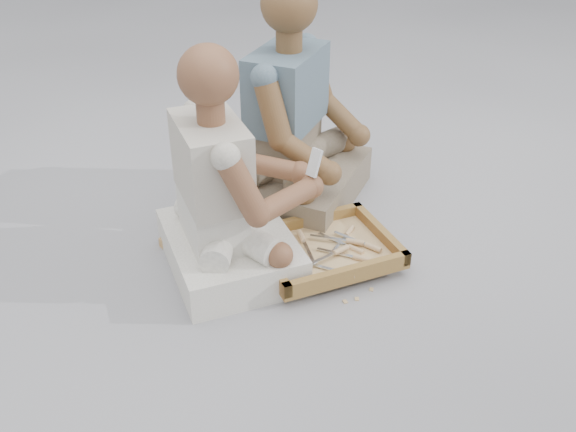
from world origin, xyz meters
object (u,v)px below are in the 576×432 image
carved_panel (247,236)px  tool_tray (325,250)px  craftsman (226,200)px  companion (295,132)px

carved_panel → tool_tray: tool_tray is taller
carved_panel → craftsman: size_ratio=0.68×
craftsman → companion: bearing=132.8°
carved_panel → tool_tray: size_ratio=1.07×
carved_panel → companion: companion is taller
craftsman → companion: companion is taller
carved_panel → tool_tray: (0.20, -0.30, 0.04)m
carved_panel → craftsman: (-0.14, -0.13, 0.29)m
companion → craftsman: bearing=-2.8°
companion → tool_tray: bearing=35.7°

